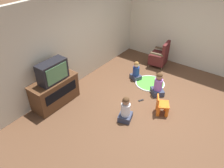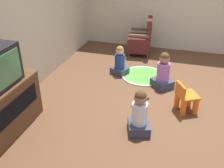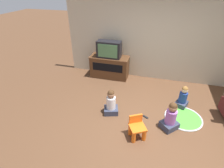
# 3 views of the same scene
# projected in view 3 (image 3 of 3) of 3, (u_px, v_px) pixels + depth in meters

# --- Properties ---
(ground_plane) EXTENTS (30.00, 30.00, 0.00)m
(ground_plane) POSITION_uv_depth(u_px,v_px,m) (147.00, 127.00, 4.03)
(ground_plane) COLOR brown
(wall_back) EXTENTS (5.68, 0.12, 2.63)m
(wall_back) POSITION_uv_depth(u_px,v_px,m) (154.00, 39.00, 5.41)
(wall_back) COLOR beige
(wall_back) RESTS_ON ground_plane
(tv_cabinet) EXTENTS (1.28, 0.55, 0.73)m
(tv_cabinet) POSITION_uv_depth(u_px,v_px,m) (110.00, 66.00, 5.91)
(tv_cabinet) COLOR #4C2D19
(tv_cabinet) RESTS_ON ground_plane
(television) EXTENTS (0.76, 0.35, 0.53)m
(television) POSITION_uv_depth(u_px,v_px,m) (109.00, 49.00, 5.55)
(television) COLOR black
(television) RESTS_ON tv_cabinet
(yellow_kid_chair) EXTENTS (0.43, 0.42, 0.50)m
(yellow_kid_chair) POSITION_uv_depth(u_px,v_px,m) (137.00, 129.00, 3.68)
(yellow_kid_chair) COLOR orange
(yellow_kid_chair) RESTS_ON ground_plane
(play_mat) EXTENTS (0.90, 0.90, 0.04)m
(play_mat) POSITION_uv_depth(u_px,v_px,m) (183.00, 118.00, 4.26)
(play_mat) COLOR green
(play_mat) RESTS_ON ground_plane
(child_watching_left) EXTENTS (0.42, 0.39, 0.68)m
(child_watching_left) POSITION_uv_depth(u_px,v_px,m) (111.00, 103.00, 4.30)
(child_watching_left) COLOR #33384C
(child_watching_left) RESTS_ON ground_plane
(child_watching_center) EXTENTS (0.38, 0.39, 0.61)m
(child_watching_center) POSITION_uv_depth(u_px,v_px,m) (183.00, 98.00, 4.55)
(child_watching_center) COLOR #33384C
(child_watching_center) RESTS_ON ground_plane
(child_watching_right) EXTENTS (0.47, 0.47, 0.70)m
(child_watching_right) POSITION_uv_depth(u_px,v_px,m) (171.00, 117.00, 3.85)
(child_watching_right) COLOR #33384C
(child_watching_right) RESTS_ON ground_plane
(remote_control) EXTENTS (0.15, 0.11, 0.02)m
(remote_control) POSITION_uv_depth(u_px,v_px,m) (145.00, 117.00, 4.30)
(remote_control) COLOR black
(remote_control) RESTS_ON ground_plane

